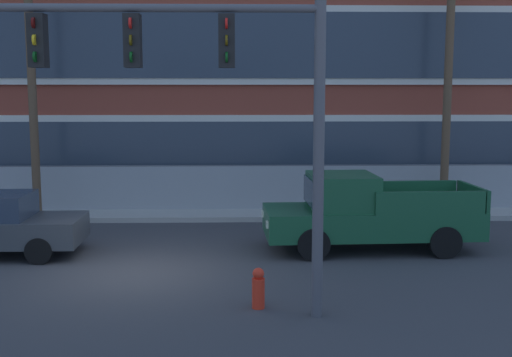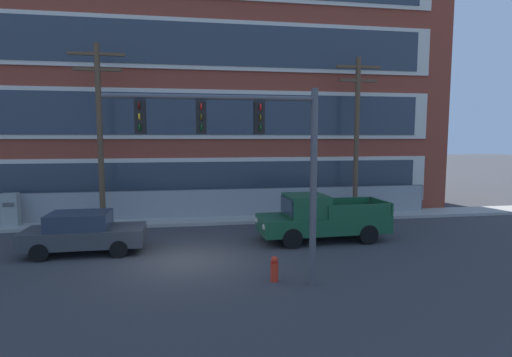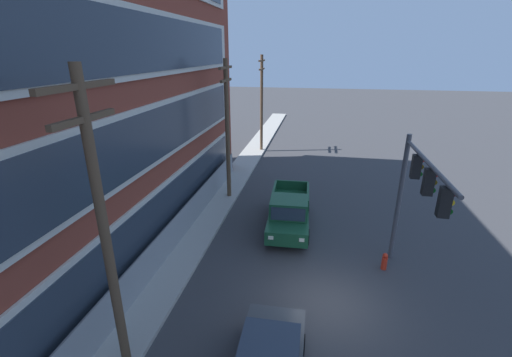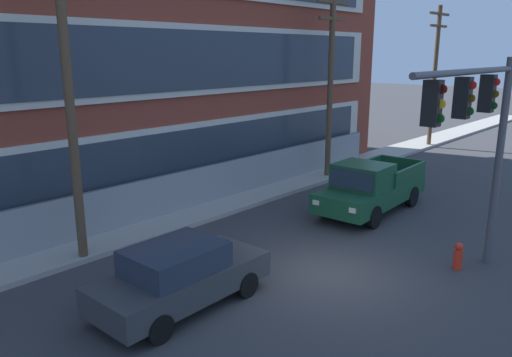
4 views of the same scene
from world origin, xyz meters
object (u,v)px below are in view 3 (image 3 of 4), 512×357
pickup_truck_dark_green (289,212)px  fire_hydrant (384,261)px  utility_pole_near_corner (103,226)px  utility_pole_far_east (262,100)px  traffic_signal_mast (415,187)px  utility_pole_midblock (227,126)px

pickup_truck_dark_green → fire_hydrant: size_ratio=7.11×
pickup_truck_dark_green → fire_hydrant: 5.31m
utility_pole_near_corner → utility_pole_far_east: bearing=0.2°
traffic_signal_mast → utility_pole_midblock: 11.50m
pickup_truck_dark_green → utility_pole_far_east: bearing=15.2°
utility_pole_near_corner → utility_pole_midblock: 12.91m
utility_pole_near_corner → pickup_truck_dark_green: bearing=-22.0°
utility_pole_far_east → fire_hydrant: 19.88m
utility_pole_near_corner → utility_pole_midblock: utility_pole_near_corner is taller
pickup_truck_dark_green → utility_pole_midblock: 6.53m
utility_pole_midblock → utility_pole_far_east: size_ratio=0.99×
utility_pole_far_east → utility_pole_midblock: bearing=179.1°
utility_pole_midblock → fire_hydrant: bearing=-126.1°
utility_pole_far_east → fire_hydrant: bearing=-154.4°
traffic_signal_mast → utility_pole_far_east: size_ratio=0.68×
traffic_signal_mast → utility_pole_midblock: utility_pole_midblock is taller
pickup_truck_dark_green → utility_pole_midblock: size_ratio=0.65×
utility_pole_midblock → utility_pole_far_east: 11.23m
utility_pole_midblock → pickup_truck_dark_green: bearing=-128.8°
fire_hydrant → utility_pole_midblock: bearing=53.9°
pickup_truck_dark_green → utility_pole_far_east: (14.57, 3.97, 3.86)m
traffic_signal_mast → pickup_truck_dark_green: traffic_signal_mast is taller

